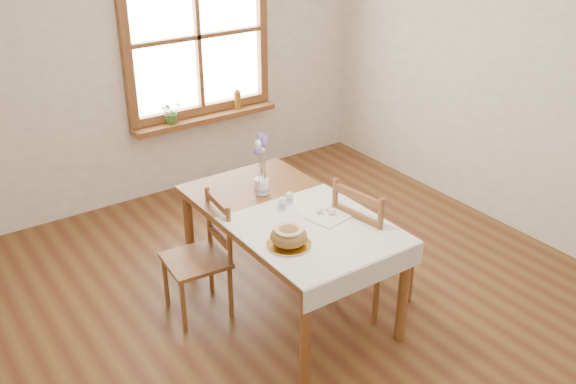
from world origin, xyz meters
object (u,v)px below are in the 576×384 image
dining_table (288,223)px  bread_plate (289,244)px  chair_left (196,259)px  chair_right (374,242)px  flower_vase (262,187)px

dining_table → bread_plate: size_ratio=6.06×
dining_table → chair_left: bearing=152.3°
chair_left → chair_right: size_ratio=0.88×
dining_table → flower_vase: size_ratio=14.13×
chair_left → flower_vase: bearing=97.9°
chair_left → bread_plate: (0.31, -0.67, 0.34)m
dining_table → chair_left: (-0.56, 0.30, -0.23)m
bread_plate → flower_vase: bearing=70.0°
chair_left → flower_vase: 0.68m
chair_right → bread_plate: 0.82m
chair_left → bread_plate: size_ratio=3.26×
bread_plate → flower_vase: flower_vase is taller
chair_left → dining_table: bearing=67.6°
dining_table → chair_right: (0.52, -0.31, -0.18)m
chair_left → bread_plate: bearing=30.4°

